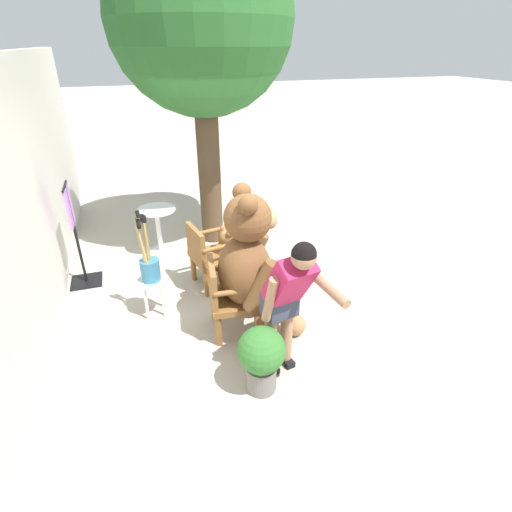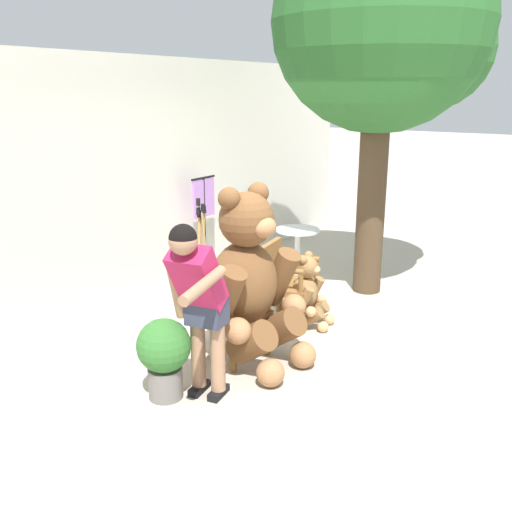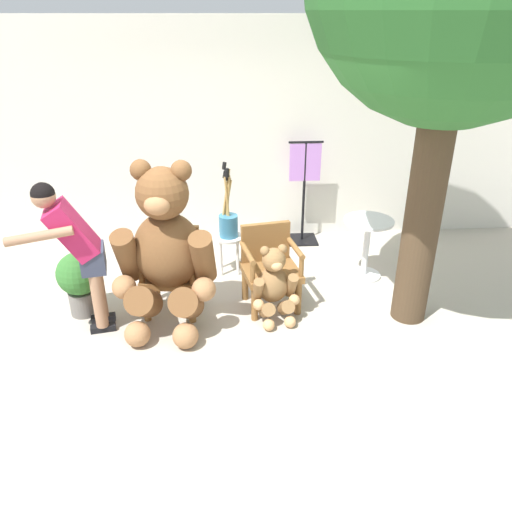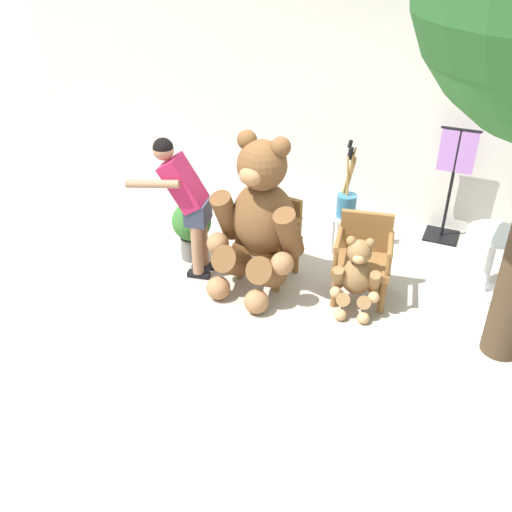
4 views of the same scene
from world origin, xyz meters
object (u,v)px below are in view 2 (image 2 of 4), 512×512
at_px(wooden_chair_right, 285,280).
at_px(person_visitor, 199,296).
at_px(brush_bucket, 204,260).
at_px(teddy_bear_small, 308,291).
at_px(teddy_bear_large, 251,279).
at_px(wooden_chair_left, 228,308).
at_px(potted_plant, 164,353).
at_px(white_stool, 205,286).
at_px(clothing_display_stand, 204,226).
at_px(patio_tree, 390,28).
at_px(round_side_table, 297,249).

xyz_separation_m(wooden_chair_right, person_visitor, (-1.81, -0.34, 0.44)).
bearing_deg(person_visitor, brush_bucket, 38.20).
bearing_deg(teddy_bear_small, teddy_bear_large, 179.19).
height_order(wooden_chair_left, potted_plant, wooden_chair_left).
xyz_separation_m(person_visitor, white_stool, (1.40, 1.10, -0.55)).
height_order(wooden_chair_left, teddy_bear_large, teddy_bear_large).
distance_m(person_visitor, clothing_display_stand, 3.09).
bearing_deg(teddy_bear_small, patio_tree, -5.00).
height_order(brush_bucket, round_side_table, brush_bucket).
xyz_separation_m(person_visitor, brush_bucket, (1.40, 1.10, -0.25)).
height_order(patio_tree, clothing_display_stand, patio_tree).
bearing_deg(wooden_chair_right, teddy_bear_small, -86.17).
bearing_deg(potted_plant, teddy_bear_small, -6.68).
distance_m(wooden_chair_right, patio_tree, 3.05).
distance_m(teddy_bear_large, person_visitor, 0.80).
bearing_deg(potted_plant, white_stool, 28.22).
height_order(wooden_chair_right, patio_tree, patio_tree).
bearing_deg(teddy_bear_small, clothing_display_stand, 72.81).
bearing_deg(teddy_bear_large, round_side_table, 19.93).
height_order(wooden_chair_left, clothing_display_stand, clothing_display_stand).
bearing_deg(teddy_bear_large, potted_plant, 166.83).
xyz_separation_m(wooden_chair_right, teddy_bear_large, (-1.02, -0.27, 0.34)).
height_order(wooden_chair_right, potted_plant, wooden_chair_right).
height_order(person_visitor, patio_tree, patio_tree).
height_order(teddy_bear_large, teddy_bear_small, teddy_bear_large).
xyz_separation_m(wooden_chair_left, teddy_bear_large, (-0.02, -0.27, 0.34)).
xyz_separation_m(teddy_bear_small, patio_tree, (1.49, -0.13, 2.69)).
height_order(wooden_chair_left, brush_bucket, brush_bucket).
height_order(wooden_chair_left, teddy_bear_small, wooden_chair_left).
height_order(teddy_bear_small, round_side_table, teddy_bear_small).
height_order(round_side_table, potted_plant, round_side_table).
bearing_deg(potted_plant, brush_bucket, 28.39).
distance_m(wooden_chair_right, teddy_bear_small, 0.29).
bearing_deg(person_visitor, clothing_display_stand, 38.63).
bearing_deg(person_visitor, teddy_bear_small, 1.66).
xyz_separation_m(white_stool, patio_tree, (1.92, -1.18, 2.72)).
relative_size(white_stool, round_side_table, 0.64).
distance_m(wooden_chair_left, clothing_display_stand, 2.27).
bearing_deg(white_stool, wooden_chair_right, -61.83).
height_order(person_visitor, potted_plant, person_visitor).
distance_m(teddy_bear_large, brush_bucket, 1.21).
height_order(wooden_chair_right, teddy_bear_large, teddy_bear_large).
bearing_deg(brush_bucket, teddy_bear_large, -120.38).
bearing_deg(patio_tree, person_visitor, 178.67).
bearing_deg(clothing_display_stand, person_visitor, -141.37).
relative_size(wooden_chair_left, patio_tree, 0.20).
distance_m(wooden_chair_right, white_stool, 0.87).
bearing_deg(person_visitor, patio_tree, -1.33).
xyz_separation_m(wooden_chair_right, teddy_bear_small, (0.02, -0.28, -0.07)).
relative_size(wooden_chair_right, teddy_bear_small, 1.08).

